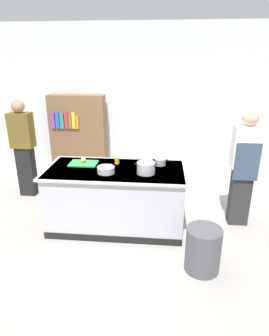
# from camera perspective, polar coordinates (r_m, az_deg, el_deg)

# --- Properties ---
(ground_plane) EXTENTS (10.00, 10.00, 0.00)m
(ground_plane) POSITION_cam_1_polar(r_m,az_deg,el_deg) (4.49, -3.49, -11.01)
(ground_plane) COLOR #9E9991
(back_wall) EXTENTS (6.40, 0.12, 3.00)m
(back_wall) POSITION_cam_1_polar(r_m,az_deg,el_deg) (5.96, -0.67, 12.47)
(back_wall) COLOR silver
(back_wall) RESTS_ON ground_plane
(counter_island) EXTENTS (1.98, 0.98, 0.90)m
(counter_island) POSITION_cam_1_polar(r_m,az_deg,el_deg) (4.26, -3.62, -5.69)
(counter_island) COLOR #B7BABF
(counter_island) RESTS_ON ground_plane
(cutting_board) EXTENTS (0.40, 0.28, 0.02)m
(cutting_board) POSITION_cam_1_polar(r_m,az_deg,el_deg) (4.33, -9.97, 0.90)
(cutting_board) COLOR green
(cutting_board) RESTS_ON counter_island
(onion) EXTENTS (0.08, 0.08, 0.08)m
(onion) POSITION_cam_1_polar(r_m,az_deg,el_deg) (4.33, -10.01, 1.58)
(onion) COLOR tan
(onion) RESTS_ON cutting_board
(stock_pot) EXTENTS (0.31, 0.24, 0.16)m
(stock_pot) POSITION_cam_1_polar(r_m,az_deg,el_deg) (3.90, 2.26, 0.02)
(stock_pot) COLOR #B7BABF
(stock_pot) RESTS_ON counter_island
(sauce_pan) EXTENTS (0.23, 0.16, 0.09)m
(sauce_pan) POSITION_cam_1_polar(r_m,az_deg,el_deg) (4.24, 5.06, 1.21)
(sauce_pan) COLOR #99999E
(sauce_pan) RESTS_ON counter_island
(mixing_bowl) EXTENTS (0.24, 0.24, 0.09)m
(mixing_bowl) POSITION_cam_1_polar(r_m,az_deg,el_deg) (3.95, -5.62, -0.35)
(mixing_bowl) COLOR #B7BABF
(mixing_bowl) RESTS_ON counter_island
(juice_cup) EXTENTS (0.07, 0.07, 0.10)m
(juice_cup) POSITION_cam_1_polar(r_m,az_deg,el_deg) (4.27, -3.46, 1.47)
(juice_cup) COLOR yellow
(juice_cup) RESTS_ON counter_island
(trash_bin) EXTENTS (0.41, 0.41, 0.55)m
(trash_bin) POSITION_cam_1_polar(r_m,az_deg,el_deg) (3.60, 13.29, -15.29)
(trash_bin) COLOR #4C4C51
(trash_bin) RESTS_ON ground_plane
(person_chef) EXTENTS (0.38, 0.25, 1.72)m
(person_chef) POSITION_cam_1_polar(r_m,az_deg,el_deg) (4.42, 20.66, 0.30)
(person_chef) COLOR #2B2B2B
(person_chef) RESTS_ON ground_plane
(person_guest) EXTENTS (0.38, 0.24, 1.72)m
(person_guest) POSITION_cam_1_polar(r_m,az_deg,el_deg) (5.45, -20.94, 3.96)
(person_guest) COLOR black
(person_guest) RESTS_ON ground_plane
(bookshelf) EXTENTS (1.10, 0.31, 1.70)m
(bookshelf) POSITION_cam_1_polar(r_m,az_deg,el_deg) (6.00, -10.94, 5.84)
(bookshelf) COLOR brown
(bookshelf) RESTS_ON ground_plane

